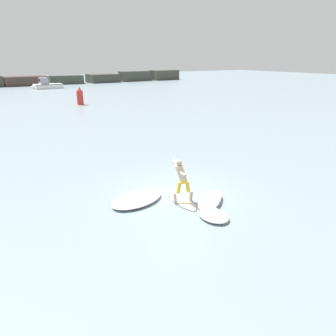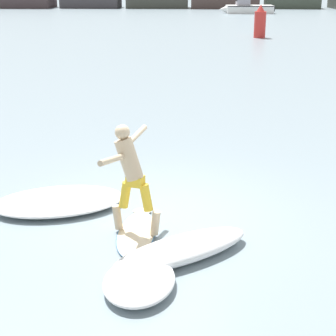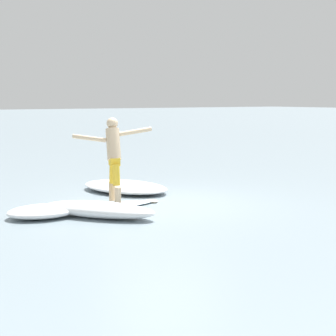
# 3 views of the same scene
# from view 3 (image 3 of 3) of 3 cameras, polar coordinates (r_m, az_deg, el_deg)

# --- Properties ---
(ground_plane) EXTENTS (200.00, 200.00, 0.00)m
(ground_plane) POSITION_cam_3_polar(r_m,az_deg,el_deg) (11.86, -0.55, -3.67)
(ground_plane) COLOR gray
(surfboard) EXTENTS (0.65, 1.89, 0.20)m
(surfboard) POSITION_cam_3_polar(r_m,az_deg,el_deg) (11.65, -5.28, -3.75)
(surfboard) COLOR beige
(surfboard) RESTS_ON ground
(surfer) EXTENTS (0.89, 1.60, 1.76)m
(surfer) POSITION_cam_3_polar(r_m,az_deg,el_deg) (11.57, -5.55, 1.53)
(surfer) COLOR #C7AC89
(surfer) RESTS_ON surfboard
(wave_foam_at_tail) EXTENTS (1.06, 1.42, 0.23)m
(wave_foam_at_tail) POSITION_cam_3_polar(r_m,az_deg,el_deg) (10.80, -12.58, -4.31)
(wave_foam_at_tail) COLOR white
(wave_foam_at_tail) RESTS_ON ground
(wave_foam_at_nose) EXTENTS (2.30, 1.93, 0.29)m
(wave_foam_at_nose) POSITION_cam_3_polar(r_m,az_deg,el_deg) (10.62, -7.10, -4.20)
(wave_foam_at_nose) COLOR white
(wave_foam_at_nose) RESTS_ON ground
(wave_foam_beside) EXTENTS (2.66, 2.04, 0.23)m
(wave_foam_beside) POSITION_cam_3_polar(r_m,az_deg,el_deg) (13.44, -4.38, -1.91)
(wave_foam_beside) COLOR white
(wave_foam_beside) RESTS_ON ground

